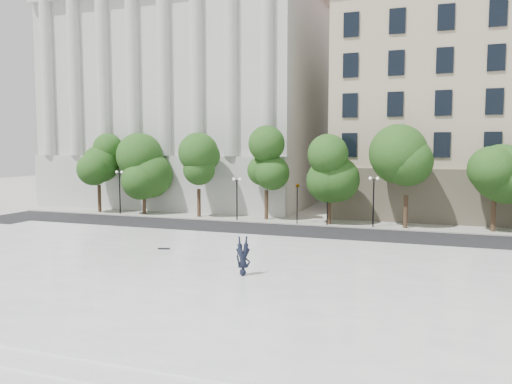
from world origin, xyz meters
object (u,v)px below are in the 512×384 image
at_px(person_lying, 243,270).
at_px(traffic_light_east, 328,184).
at_px(traffic_light_west, 297,184).
at_px(skateboard, 164,249).

bearing_deg(person_lying, traffic_light_east, 67.22).
xyz_separation_m(traffic_light_west, person_lying, (2.32, -19.65, -2.90)).
bearing_deg(skateboard, traffic_light_east, 47.15).
bearing_deg(skateboard, traffic_light_west, 55.89).
xyz_separation_m(traffic_light_east, skateboard, (-7.43, -15.26, -3.26)).
height_order(traffic_light_west, traffic_light_east, traffic_light_east).
bearing_deg(traffic_light_west, traffic_light_east, 0.00).
distance_m(traffic_light_east, skateboard, 17.28).
relative_size(traffic_light_west, skateboard, 5.69).
height_order(traffic_light_east, person_lying, traffic_light_east).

